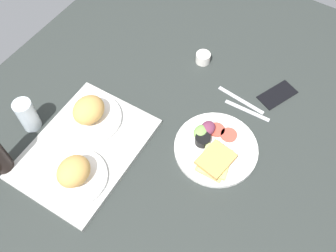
{
  "coord_description": "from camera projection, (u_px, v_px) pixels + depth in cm",
  "views": [
    {
      "loc": [
        -54.21,
        -32.58,
        109.07
      ],
      "look_at": [
        2.0,
        3.0,
        4.0
      ],
      "focal_mm": 39.51,
      "sensor_mm": 36.0,
      "label": 1
    }
  ],
  "objects": [
    {
      "name": "espresso_cup",
      "position": [
        203.0,
        58.0,
        1.44
      ],
      "size": [
        5.6,
        5.6,
        4.0
      ],
      "primitive_type": "cylinder",
      "color": "silver",
      "rests_on": "ground_plane"
    },
    {
      "name": "bread_plate_far",
      "position": [
        90.0,
        113.0,
        1.26
      ],
      "size": [
        21.14,
        21.14,
        9.33
      ],
      "color": "white",
      "rests_on": "serving_tray"
    },
    {
      "name": "drinking_glass",
      "position": [
        27.0,
        115.0,
        1.24
      ],
      "size": [
        6.24,
        6.24,
        12.55
      ],
      "primitive_type": "cylinder",
      "color": "silver",
      "rests_on": "ground_plane"
    },
    {
      "name": "ground_plane",
      "position": [
        172.0,
        143.0,
        1.27
      ],
      "size": [
        190.0,
        150.0,
        3.0
      ],
      "primitive_type": "cube",
      "color": "#282D2B"
    },
    {
      "name": "fork",
      "position": [
        247.0,
        110.0,
        1.32
      ],
      "size": [
        2.05,
        17.04,
        0.5
      ],
      "primitive_type": "cube",
      "rotation": [
        0.0,
        0.0,
        1.61
      ],
      "color": "#B7B7BC",
      "rests_on": "ground_plane"
    },
    {
      "name": "plate_with_salad",
      "position": [
        214.0,
        148.0,
        1.22
      ],
      "size": [
        27.97,
        27.97,
        5.4
      ],
      "color": "white",
      "rests_on": "ground_plane"
    },
    {
      "name": "cell_phone",
      "position": [
        278.0,
        94.0,
        1.36
      ],
      "size": [
        16.08,
        12.36,
        0.8
      ],
      "primitive_type": "cube",
      "rotation": [
        0.0,
        0.0,
        -0.41
      ],
      "color": "black",
      "rests_on": "ground_plane"
    },
    {
      "name": "bread_plate_near",
      "position": [
        75.0,
        174.0,
        1.14
      ],
      "size": [
        19.86,
        19.86,
        8.98
      ],
      "color": "white",
      "rests_on": "serving_tray"
    },
    {
      "name": "serving_tray",
      "position": [
        85.0,
        149.0,
        1.23
      ],
      "size": [
        45.75,
        34.03,
        1.6
      ],
      "primitive_type": "cube",
      "rotation": [
        0.0,
        0.0,
        0.02
      ],
      "color": "#B2B2AD",
      "rests_on": "ground_plane"
    },
    {
      "name": "knife",
      "position": [
        241.0,
        100.0,
        1.35
      ],
      "size": [
        3.34,
        19.04,
        0.5
      ],
      "primitive_type": "cube",
      "rotation": [
        0.0,
        0.0,
        1.47
      ],
      "color": "#B7B7BC",
      "rests_on": "ground_plane"
    }
  ]
}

